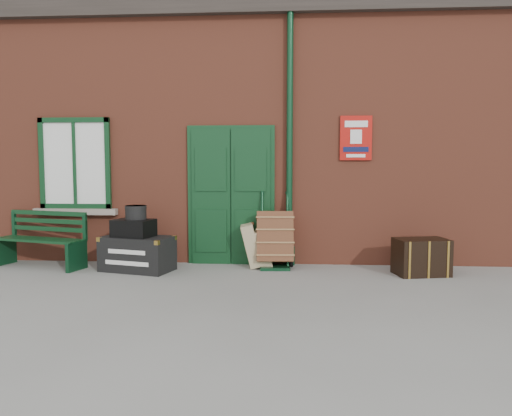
# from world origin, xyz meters

# --- Properties ---
(ground) EXTENTS (80.00, 80.00, 0.00)m
(ground) POSITION_xyz_m (0.00, 0.00, 0.00)
(ground) COLOR gray
(ground) RESTS_ON ground
(station_building) EXTENTS (10.30, 4.30, 4.36)m
(station_building) POSITION_xyz_m (-0.00, 3.49, 2.16)
(station_building) COLOR brown
(station_building) RESTS_ON ground
(bench) EXTENTS (1.55, 0.83, 0.92)m
(bench) POSITION_xyz_m (-3.28, 1.03, 0.46)
(bench) COLOR #0E3418
(bench) RESTS_ON ground
(houdini_trunk) EXTENTS (1.17, 0.84, 0.53)m
(houdini_trunk) POSITION_xyz_m (-1.68, 0.83, 0.26)
(houdini_trunk) COLOR black
(houdini_trunk) RESTS_ON ground
(strongbox) EXTENTS (0.67, 0.56, 0.26)m
(strongbox) POSITION_xyz_m (-1.73, 0.83, 0.66)
(strongbox) COLOR black
(strongbox) RESTS_ON houdini_trunk
(hatbox) EXTENTS (0.39, 0.39, 0.21)m
(hatbox) POSITION_xyz_m (-1.70, 0.86, 0.90)
(hatbox) COLOR black
(hatbox) RESTS_ON strongbox
(suitcase_back) EXTENTS (0.39, 0.51, 0.70)m
(suitcase_back) POSITION_xyz_m (0.05, 1.25, 0.35)
(suitcase_back) COLOR tan
(suitcase_back) RESTS_ON ground
(suitcase_front) EXTENTS (0.35, 0.46, 0.60)m
(suitcase_front) POSITION_xyz_m (0.23, 1.25, 0.30)
(suitcase_front) COLOR tan
(suitcase_front) RESTS_ON ground
(porter_trolley) EXTENTS (0.60, 0.65, 1.18)m
(porter_trolley) POSITION_xyz_m (0.43, 1.23, 0.46)
(porter_trolley) COLOR #0C331B
(porter_trolley) RESTS_ON ground
(dark_trunk) EXTENTS (0.83, 0.62, 0.54)m
(dark_trunk) POSITION_xyz_m (2.60, 0.83, 0.27)
(dark_trunk) COLOR black
(dark_trunk) RESTS_ON ground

